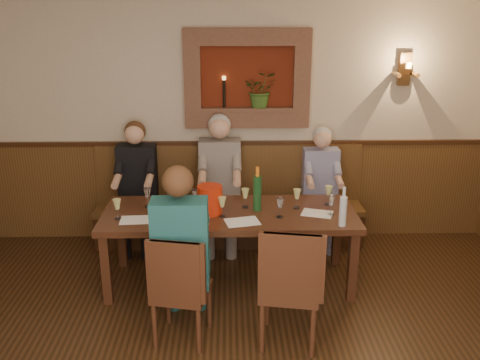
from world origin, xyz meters
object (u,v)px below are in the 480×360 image
object	(u,v)px
dining_table	(230,219)
wine_bottle_green_a	(257,192)
water_bottle	(343,210)
person_bench_mid	(220,194)
chair_near_right	(289,309)
wine_bottle_green_b	(180,195)
person_bench_left	(138,197)
spittoon_bucket	(210,200)
chair_near_left	(182,309)
bench	(230,215)
person_bench_right	(320,199)
person_chair_front	(182,263)

from	to	relation	value
dining_table	wine_bottle_green_a	world-z (taller)	wine_bottle_green_a
water_bottle	person_bench_mid	bearing A→B (deg)	132.90
chair_near_right	water_bottle	distance (m)	1.02
person_bench_mid	wine_bottle_green_b	bearing A→B (deg)	-114.08
person_bench_left	wine_bottle_green_a	xyz separation A→B (m)	(1.28, -0.80, 0.34)
person_bench_mid	spittoon_bucket	bearing A→B (deg)	-95.39
chair_near_right	chair_near_left	bearing A→B (deg)	-173.57
dining_table	bench	distance (m)	1.01
chair_near_right	wine_bottle_green_a	xyz separation A→B (m)	(-0.21, 1.02, 0.63)
person_bench_right	wine_bottle_green_b	xyz separation A→B (m)	(-1.48, -0.82, 0.36)
chair_near_left	wine_bottle_green_b	xyz separation A→B (m)	(-0.07, 0.95, 0.63)
chair_near_left	chair_near_right	bearing A→B (deg)	7.68
chair_near_right	wine_bottle_green_a	size ratio (longest dim) A/B	2.43
person_bench_mid	bench	bearing A→B (deg)	46.41
person_bench_right	person_bench_mid	bearing A→B (deg)	-179.76
chair_near_right	person_chair_front	world-z (taller)	person_chair_front
person_chair_front	wine_bottle_green_b	size ratio (longest dim) A/B	3.76
chair_near_right	wine_bottle_green_b	distance (m)	1.51
bench	person_chair_front	xyz separation A→B (m)	(-0.39, -1.72, 0.29)
bench	spittoon_bucket	bearing A→B (deg)	-100.74
chair_near_left	water_bottle	size ratio (longest dim) A/B	2.64
dining_table	person_bench_right	distance (m)	1.32
chair_near_right	water_bottle	xyz separation A→B (m)	(0.53, 0.63, 0.59)
bench	chair_near_left	world-z (taller)	bench
chair_near_left	chair_near_right	xyz separation A→B (m)	(0.87, -0.06, 0.03)
person_bench_right	water_bottle	world-z (taller)	person_bench_right
person_bench_mid	wine_bottle_green_a	world-z (taller)	person_bench_mid
dining_table	person_chair_front	bearing A→B (deg)	-116.80
chair_near_left	person_bench_right	size ratio (longest dim) A/B	0.71
chair_near_left	person_bench_left	world-z (taller)	person_bench_left
person_bench_right	bench	bearing A→B (deg)	174.19
wine_bottle_green_a	water_bottle	world-z (taller)	wine_bottle_green_a
chair_near_left	wine_bottle_green_a	distance (m)	1.34
chair_near_right	person_bench_right	size ratio (longest dim) A/B	0.77
chair_near_right	wine_bottle_green_a	world-z (taller)	wine_bottle_green_a
person_bench_left	water_bottle	distance (m)	2.36
person_bench_left	dining_table	bearing A→B (deg)	-39.51
bench	chair_near_right	distance (m)	1.99
chair_near_left	wine_bottle_green_a	size ratio (longest dim) A/B	2.22
dining_table	person_bench_mid	distance (m)	0.84
person_bench_mid	chair_near_left	bearing A→B (deg)	-99.43
person_bench_left	water_bottle	xyz separation A→B (m)	(2.02, -1.19, 0.31)
dining_table	person_chair_front	size ratio (longest dim) A/B	1.62
person_bench_right	spittoon_bucket	size ratio (longest dim) A/B	5.05
chair_near_left	person_bench_right	bearing A→B (deg)	62.85
wine_bottle_green_a	person_bench_right	bearing A→B (deg)	46.85
person_bench_right	wine_bottle_green_a	xyz separation A→B (m)	(-0.75, -0.80, 0.37)
chair_near_right	person_chair_front	bearing A→B (deg)	176.54
spittoon_bucket	water_bottle	world-z (taller)	water_bottle
person_chair_front	spittoon_bucket	bearing A→B (deg)	74.48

